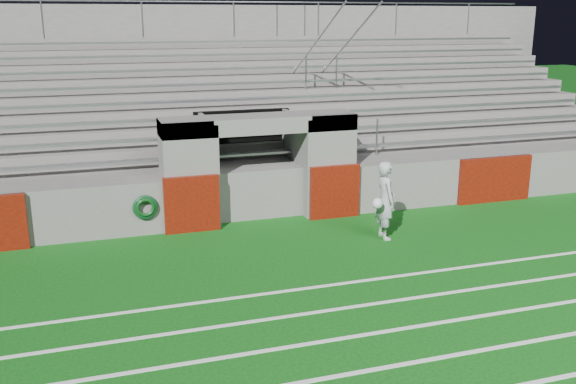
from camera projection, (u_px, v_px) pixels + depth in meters
name	position (u px, v px, depth m)	size (l,w,h in m)	color
ground	(306.00, 267.00, 13.02)	(90.00, 90.00, 0.00)	#0C4C10
stadium_structure	(221.00, 131.00, 19.94)	(26.00, 8.48, 5.42)	slate
goalkeeper_with_ball	(385.00, 200.00, 14.51)	(0.70, 0.76, 1.80)	#ACB0B6
hose_coil	(145.00, 207.00, 14.68)	(0.58, 0.15, 0.58)	#0B3A1B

